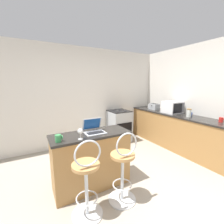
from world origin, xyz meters
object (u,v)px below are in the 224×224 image
object	(u,v)px
storage_jar	(189,113)
wine_glass_short	(80,132)
bar_stool_near	(87,181)
laptop	(94,129)
mug_blue	(190,114)
mug_red	(221,120)
microwave	(172,107)
mug_white	(149,106)
mug_green	(58,138)
bar_stool_far	(123,169)
toaster	(154,107)
stove_range	(119,126)

from	to	relation	value
storage_jar	wine_glass_short	distance (m)	2.63
bar_stool_near	laptop	bearing A→B (deg)	59.49
mug_blue	mug_red	world-z (taller)	mug_red
wine_glass_short	laptop	bearing A→B (deg)	35.98
microwave	mug_blue	distance (m)	0.48
laptop	mug_red	bearing A→B (deg)	-14.58
bar_stool_near	laptop	size ratio (longest dim) A/B	3.34
laptop	wine_glass_short	distance (m)	0.35
mug_white	mug_green	xyz separation A→B (m)	(-3.07, -1.61, -0.00)
bar_stool_far	laptop	size ratio (longest dim) A/B	3.34
bar_stool_near	mug_blue	size ratio (longest dim) A/B	11.06
bar_stool_far	microwave	distance (m)	2.52
bar_stool_near	toaster	bearing A→B (deg)	31.60
laptop	mug_red	world-z (taller)	laptop
bar_stool_near	stove_range	bearing A→B (deg)	49.75
microwave	mug_green	size ratio (longest dim) A/B	4.56
laptop	toaster	distance (m)	2.62
stove_range	storage_jar	size ratio (longest dim) A/B	4.74
laptop	mug_white	world-z (taller)	laptop
toaster	stove_range	distance (m)	1.19
stove_range	mug_white	xyz separation A→B (m)	(1.14, 0.01, 0.50)
mug_white	wine_glass_short	bearing A→B (deg)	-149.22
storage_jar	mug_blue	bearing A→B (deg)	23.39
microwave	storage_jar	distance (m)	0.54
mug_white	stove_range	bearing A→B (deg)	-179.27
bar_stool_far	mug_green	xyz separation A→B (m)	(-0.77, 0.41, 0.46)
storage_jar	microwave	bearing A→B (deg)	81.43
toaster	mug_red	xyz separation A→B (m)	(0.11, -1.75, -0.04)
mug_green	toaster	bearing A→B (deg)	23.17
mug_white	storage_jar	world-z (taller)	storage_jar
stove_range	mug_red	world-z (taller)	mug_red
bar_stool_near	wine_glass_short	bearing A→B (deg)	82.13
stove_range	bar_stool_far	bearing A→B (deg)	-120.16
bar_stool_far	microwave	world-z (taller)	microwave
bar_stool_far	laptop	xyz separation A→B (m)	(-0.20, 0.56, 0.46)
bar_stool_far	storage_jar	size ratio (longest dim) A/B	5.45
mug_white	wine_glass_short	size ratio (longest dim) A/B	0.68
stove_range	mug_white	size ratio (longest dim) A/B	8.75
toaster	mug_white	distance (m)	0.38
storage_jar	mug_blue	size ratio (longest dim) A/B	2.03
bar_stool_near	mug_red	world-z (taller)	bar_stool_near
mug_white	storage_jar	bearing A→B (deg)	-96.26
stove_range	mug_green	world-z (taller)	mug_green
bar_stool_far	toaster	bearing A→B (deg)	37.45
laptop	mug_white	xyz separation A→B (m)	(2.50, 1.46, -0.00)
microwave	mug_white	xyz separation A→B (m)	(0.08, 0.96, -0.10)
bar_stool_far	microwave	size ratio (longest dim) A/B	2.35
storage_jar	wine_glass_short	size ratio (longest dim) A/B	1.25
wine_glass_short	mug_green	bearing A→B (deg)	170.04
stove_range	storage_jar	xyz separation A→B (m)	(0.98, -1.48, 0.55)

